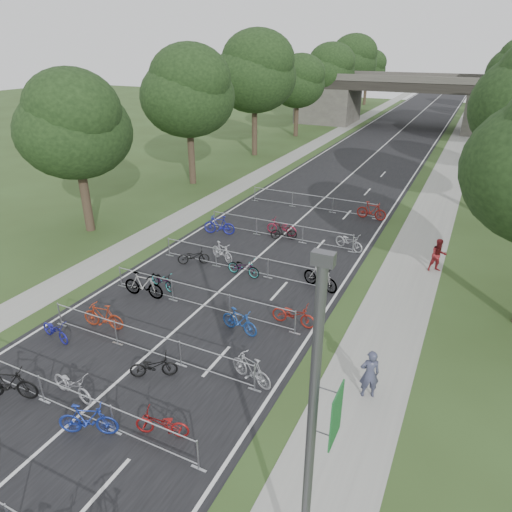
{
  "coord_description": "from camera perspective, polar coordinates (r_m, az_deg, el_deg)",
  "views": [
    {
      "loc": [
        10.07,
        -3.9,
        11.0
      ],
      "look_at": [
        0.85,
        15.01,
        1.1
      ],
      "focal_mm": 32.0,
      "sensor_mm": 36.0,
      "label": 1
    }
  ],
  "objects": [
    {
      "name": "tree_left_1",
      "position": [
        38.56,
        -8.46,
        19.46
      ],
      "size": [
        7.56,
        7.56,
        11.53
      ],
      "color": "#33261C",
      "rests_on": "ground"
    },
    {
      "name": "bike_6",
      "position": [
        15.62,
        -20.28,
        -18.66
      ],
      "size": [
        1.95,
        1.22,
        1.14
      ],
      "primitive_type": "imported",
      "rotation": [
        0.0,
        0.0,
        1.96
      ],
      "color": "navy",
      "rests_on": "ground"
    },
    {
      "name": "bike_8",
      "position": [
        20.34,
        -23.81,
        -8.5
      ],
      "size": [
        1.77,
        0.89,
        0.89
      ],
      "primitive_type": "imported",
      "rotation": [
        0.0,
        0.0,
        1.39
      ],
      "color": "navy",
      "rests_on": "ground"
    },
    {
      "name": "tree_left_3",
      "position": [
        59.98,
        5.28,
        20.8
      ],
      "size": [
        6.72,
        6.72,
        10.25
      ],
      "color": "#33261C",
      "rests_on": "ground"
    },
    {
      "name": "sidewalk_right",
      "position": [
        55.05,
        23.79,
        11.61
      ],
      "size": [
        3.0,
        140.0,
        0.01
      ],
      "primitive_type": "cube",
      "color": "gray",
      "rests_on": "ground"
    },
    {
      "name": "barrier_row_1",
      "position": [
        16.34,
        -21.62,
        -16.76
      ],
      "size": [
        9.7,
        0.08,
        1.1
      ],
      "color": "#ABAEB4",
      "rests_on": "ground"
    },
    {
      "name": "pedestrian_b",
      "position": [
        25.61,
        21.83,
        0.05
      ],
      "size": [
        1.09,
        1.01,
        1.8
      ],
      "primitive_type": "imported",
      "rotation": [
        0.0,
        0.0,
        0.49
      ],
      "color": "maroon",
      "rests_on": "ground"
    },
    {
      "name": "barrier_row_4",
      "position": [
        23.83,
        -1.85,
        -0.83
      ],
      "size": [
        9.7,
        0.08,
        1.1
      ],
      "color": "#ABAEB4",
      "rests_on": "ground"
    },
    {
      "name": "bike_23",
      "position": [
        26.98,
        11.57,
        1.77
      ],
      "size": [
        2.01,
        1.33,
        1.0
      ],
      "primitive_type": "imported",
      "rotation": [
        0.0,
        0.0,
        1.18
      ],
      "color": "#A4A5AB",
      "rests_on": "ground"
    },
    {
      "name": "bike_9",
      "position": [
        20.32,
        -18.56,
        -7.16
      ],
      "size": [
        1.96,
        0.81,
        1.14
      ],
      "primitive_type": "imported",
      "rotation": [
        0.0,
        0.0,
        4.86
      ],
      "color": "#9F3117",
      "rests_on": "ground"
    },
    {
      "name": "barrier_row_2",
      "position": [
        18.27,
        -13.47,
        -10.51
      ],
      "size": [
        9.7,
        0.08,
        1.1
      ],
      "color": "#ABAEB4",
      "rests_on": "ground"
    },
    {
      "name": "road",
      "position": [
        55.92,
        15.5,
        12.99
      ],
      "size": [
        11.0,
        140.0,
        0.01
      ],
      "primitive_type": "cube",
      "color": "black",
      "rests_on": "ground"
    },
    {
      "name": "overpass_bridge",
      "position": [
        70.03,
        18.49,
        17.89
      ],
      "size": [
        31.0,
        8.0,
        7.05
      ],
      "color": "#45423D",
      "rests_on": "ground"
    },
    {
      "name": "bike_13",
      "position": [
        22.75,
        -11.65,
        -3.02
      ],
      "size": [
        1.76,
        1.03,
        0.88
      ],
      "primitive_type": "imported",
      "rotation": [
        0.0,
        0.0,
        1.28
      ],
      "color": "#ABAEB4",
      "rests_on": "ground"
    },
    {
      "name": "tree_left_0",
      "position": [
        29.56,
        -21.78,
        14.72
      ],
      "size": [
        6.72,
        6.72,
        10.25
      ],
      "color": "#33261C",
      "rests_on": "ground"
    },
    {
      "name": "bike_22",
      "position": [
        27.87,
        3.5,
        2.99
      ],
      "size": [
        1.67,
        1.03,
        0.97
      ],
      "primitive_type": "imported",
      "rotation": [
        0.0,
        0.0,
        1.96
      ],
      "color": "black",
      "rests_on": "ground"
    },
    {
      "name": "pedestrian_a",
      "position": [
        16.22,
        14.01,
        -14.12
      ],
      "size": [
        0.8,
        0.69,
        1.84
      ],
      "primitive_type": "imported",
      "rotation": [
        0.0,
        0.0,
        3.59
      ],
      "color": "#353850",
      "rests_on": "ground"
    },
    {
      "name": "bike_14",
      "position": [
        19.04,
        -2.08,
        -8.14
      ],
      "size": [
        1.86,
        0.82,
        1.08
      ],
      "primitive_type": "imported",
      "rotation": [
        0.0,
        0.0,
        1.39
      ],
      "color": "#1B4396",
      "rests_on": "ground"
    },
    {
      "name": "bike_12",
      "position": [
        22.14,
        -13.9,
        -3.54
      ],
      "size": [
        2.14,
        0.76,
        1.26
      ],
      "primitive_type": "imported",
      "rotation": [
        0.0,
        0.0,
        1.65
      ],
      "color": "#ABAEB4",
      "rests_on": "ground"
    },
    {
      "name": "tree_left_6",
      "position": [
        94.41,
        13.82,
        21.82
      ],
      "size": [
        6.72,
        6.72,
        10.25
      ],
      "color": "#33261C",
      "rests_on": "ground"
    },
    {
      "name": "barrier_row_5",
      "position": [
        27.96,
        2.92,
        3.22
      ],
      "size": [
        9.7,
        0.08,
        1.1
      ],
      "color": "#ABAEB4",
      "rests_on": "ground"
    },
    {
      "name": "bike_15",
      "position": [
        19.57,
        4.73,
        -7.29
      ],
      "size": [
        1.96,
        0.71,
        1.02
      ],
      "primitive_type": "imported",
      "rotation": [
        0.0,
        0.0,
        1.59
      ],
      "color": "maroon",
      "rests_on": "ground"
    },
    {
      "name": "tree_left_2",
      "position": [
        48.88,
        -0.12,
        21.83
      ],
      "size": [
        8.4,
        8.4,
        12.81
      ],
      "color": "#33261C",
      "rests_on": "ground"
    },
    {
      "name": "lane_markings",
      "position": [
        55.92,
        15.5,
        12.98
      ],
      "size": [
        0.12,
        140.0,
        0.0
      ],
      "primitive_type": "cube",
      "color": "silver",
      "rests_on": "ground"
    },
    {
      "name": "bike_7",
      "position": [
        15.07,
        -11.69,
        -19.9
      ],
      "size": [
        1.82,
        1.07,
        0.9
      ],
      "primitive_type": "imported",
      "rotation": [
        0.0,
        0.0,
        5.0
      ],
      "color": "maroon",
      "rests_on": "ground"
    },
    {
      "name": "lamppost",
      "position": [
        9.11,
        7.0,
        -22.59
      ],
      "size": [
        0.61,
        0.65,
        8.21
      ],
      "color": "#4C4C51",
      "rests_on": "ground"
    },
    {
      "name": "tree_left_4",
      "position": [
        71.24,
        9.07,
        21.95
      ],
      "size": [
        7.56,
        7.56,
        11.53
      ],
      "color": "#33261C",
      "rests_on": "ground"
    },
    {
      "name": "bike_19",
      "position": [
        22.39,
        8.05,
        -2.69
      ],
      "size": [
        2.12,
        1.24,
        1.23
      ],
      "primitive_type": "imported",
      "rotation": [
        0.0,
        0.0,
        1.22
      ],
      "color": "#ABAEB4",
      "rests_on": "ground"
    },
    {
      "name": "sidewalk_left",
      "position": [
        57.75,
        8.02,
        14.0
      ],
      "size": [
        2.0,
        140.0,
        0.01
      ],
      "primitive_type": "cube",
      "color": "gray",
      "rests_on": "ground"
    },
    {
      "name": "bike_18",
      "position": [
        23.48,
        -1.56,
        -1.4
      ],
      "size": [
        1.88,
        0.75,
        0.97
      ],
      "primitive_type": "imported",
      "rotation": [
        0.0,
        0.0,
        1.51
      ],
      "color": "#ABAEB4",
      "rests_on": "ground"
    },
    {
      "name": "bike_16",
      "position": [
        24.95,
        -7.81,
        -0.05
      ],
      "size": [
        1.78,
        1.4,
        0.9
      ],
      "primitive_type": "imported",
      "rotation": [
        0.0,
        0.0,
        2.12
      ],
      "color": "black",
      "rests_on": "ground"
    },
    {
      "name": "bike_20",
      "position": [
        28.67,
        -4.61,
        3.87
      ],
      "size": [
        2.09,
        0.99,
        1.21
      ],
      "primitive_type": "imported",
      "rotation": [
        0.0,
        0.0,
        4.93
      ],
      "color": "navy",
      "rests_on": "ground"
    },
    {
      "name": "bike_4",
      "position": [
        17.92,
        -28.51,
        -13.86
      ],
      "size": [
        2.09,
        1.22,
        1.21
      ],
      "primitive_type": "imported",
      "rotation": [
        0.0,
        0.0,
        1.92
      ],
      "color": "black",
      "rests_on": "ground"
    },
    {
      "name": "barrier_row_6",
      "position": [
        33.24,
        7.05,
        6.68
      ],
      "size": [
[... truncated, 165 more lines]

